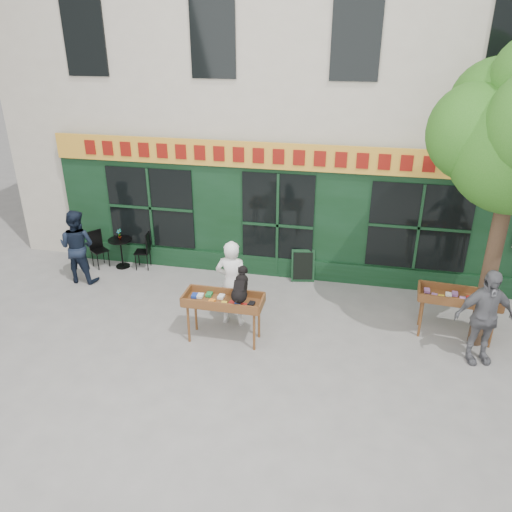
# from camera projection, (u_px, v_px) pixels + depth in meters

# --- Properties ---
(ground) EXTENTS (80.00, 80.00, 0.00)m
(ground) POSITION_uv_depth(u_px,v_px,m) (257.00, 325.00, 10.34)
(ground) COLOR slate
(ground) RESTS_ON ground
(building) EXTENTS (14.00, 7.26, 10.00)m
(building) POSITION_uv_depth(u_px,v_px,m) (303.00, 54.00, 13.59)
(building) COLOR beige
(building) RESTS_ON ground
(book_cart_center) EXTENTS (1.50, 0.62, 0.99)m
(book_cart_center) POSITION_uv_depth(u_px,v_px,m) (223.00, 303.00, 9.52)
(book_cart_center) COLOR brown
(book_cart_center) RESTS_ON ground
(dog) EXTENTS (0.34, 0.60, 0.60)m
(dog) POSITION_uv_depth(u_px,v_px,m) (240.00, 284.00, 9.21)
(dog) COLOR black
(dog) RESTS_ON book_cart_center
(woman) EXTENTS (0.67, 0.44, 1.84)m
(woman) POSITION_uv_depth(u_px,v_px,m) (232.00, 283.00, 10.06)
(woman) COLOR white
(woman) RESTS_ON ground
(book_cart_right) EXTENTS (1.55, 0.74, 0.99)m
(book_cart_right) POSITION_uv_depth(u_px,v_px,m) (459.00, 300.00, 9.64)
(book_cart_right) COLOR brown
(book_cart_right) RESTS_ON ground
(man_right) EXTENTS (1.16, 0.72, 1.84)m
(man_right) POSITION_uv_depth(u_px,v_px,m) (484.00, 317.00, 8.88)
(man_right) COLOR slate
(man_right) RESTS_ON ground
(bistro_table) EXTENTS (0.60, 0.60, 0.76)m
(bistro_table) POSITION_uv_depth(u_px,v_px,m) (121.00, 247.00, 12.64)
(bistro_table) COLOR black
(bistro_table) RESTS_ON ground
(bistro_chair_left) EXTENTS (0.51, 0.50, 0.95)m
(bistro_chair_left) POSITION_uv_depth(u_px,v_px,m) (97.00, 246.00, 12.71)
(bistro_chair_left) COLOR black
(bistro_chair_left) RESTS_ON ground
(bistro_chair_right) EXTENTS (0.42, 0.42, 0.95)m
(bistro_chair_right) POSITION_uv_depth(u_px,v_px,m) (145.00, 248.00, 12.57)
(bistro_chair_right) COLOR black
(bistro_chair_right) RESTS_ON ground
(potted_plant) EXTENTS (0.17, 0.14, 0.28)m
(potted_plant) POSITION_uv_depth(u_px,v_px,m) (119.00, 234.00, 12.49)
(potted_plant) COLOR gray
(potted_plant) RESTS_ON bistro_table
(man_left) EXTENTS (0.88, 0.68, 1.79)m
(man_left) POSITION_uv_depth(u_px,v_px,m) (77.00, 246.00, 11.82)
(man_left) COLOR black
(man_left) RESTS_ON ground
(chalkboard) EXTENTS (0.58, 0.29, 0.79)m
(chalkboard) POSITION_uv_depth(u_px,v_px,m) (303.00, 266.00, 11.99)
(chalkboard) COLOR black
(chalkboard) RESTS_ON ground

